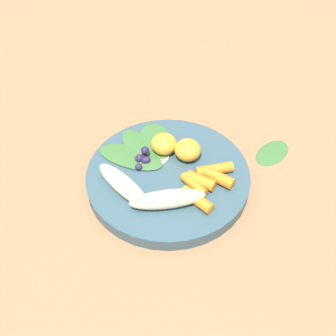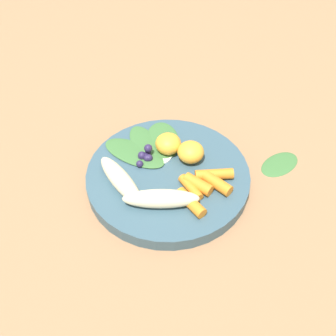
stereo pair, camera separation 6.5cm
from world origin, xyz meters
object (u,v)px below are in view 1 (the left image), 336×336
Objects in this scene: bowl at (168,177)px; banana_peeled_right at (123,185)px; banana_peeled_left at (168,199)px; orange_segment_near at (164,144)px; kale_leaf_stray at (272,152)px.

banana_peeled_right is at bearing -83.09° from bowl.
bowl is at bearing 80.78° from banana_peeled_left.
orange_segment_near reaches higher than banana_peeled_left.
bowl is 3.36× the size of kale_leaf_stray.
orange_segment_near is (-0.06, 0.09, 0.00)m from banana_peeled_right.
orange_segment_near reaches higher than bowl.
kale_leaf_stray is at bearing 86.39° from bowl.
banana_peeled_right is at bearing -57.88° from orange_segment_near.
banana_peeled_left is 0.24m from kale_leaf_stray.
bowl is 2.32× the size of banana_peeled_left.
banana_peeled_right is 2.63× the size of orange_segment_near.
banana_peeled_right is 0.11m from orange_segment_near.
bowl is 0.07m from banana_peeled_left.
orange_segment_near is (-0.05, 0.01, 0.03)m from bowl.
banana_peeled_left is 0.12m from orange_segment_near.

